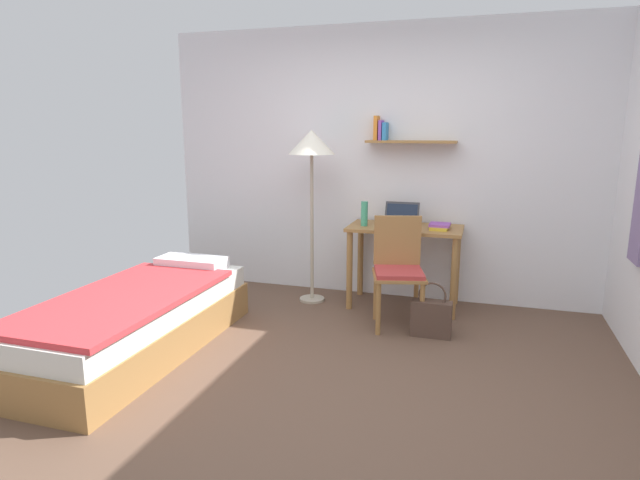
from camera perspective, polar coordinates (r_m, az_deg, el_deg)
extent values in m
plane|color=brown|center=(3.58, 0.63, -15.32)|extent=(5.28, 5.28, 0.00)
cube|color=white|center=(5.16, 7.21, 8.12)|extent=(4.40, 0.05, 2.60)
cube|color=#9E703D|center=(4.98, 9.84, 10.45)|extent=(0.82, 0.22, 0.02)
cube|color=orange|center=(5.07, 6.14, 11.98)|extent=(0.04, 0.12, 0.22)
cube|color=purple|center=(5.06, 6.62, 11.73)|extent=(0.03, 0.13, 0.18)
cube|color=#3384C6|center=(5.05, 7.07, 11.61)|extent=(0.04, 0.14, 0.16)
cube|color=#9E703D|center=(4.21, -19.15, -9.59)|extent=(0.84, 2.05, 0.28)
cube|color=silver|center=(4.14, -19.36, -6.75)|extent=(0.81, 1.99, 0.16)
cube|color=#DB383D|center=(4.01, -20.51, -5.91)|extent=(0.86, 1.68, 0.04)
cube|color=white|center=(4.74, -13.73, -2.41)|extent=(0.59, 0.28, 0.10)
cube|color=#9E703D|center=(4.87, 9.22, 1.27)|extent=(1.03, 0.54, 0.03)
cylinder|color=#9E703D|center=(4.83, 3.21, -3.32)|extent=(0.06, 0.06, 0.73)
cylinder|color=#9E703D|center=(4.70, 14.30, -4.12)|extent=(0.06, 0.06, 0.73)
cylinder|color=#9E703D|center=(5.25, 4.40, -2.09)|extent=(0.06, 0.06, 0.73)
cylinder|color=#9E703D|center=(5.13, 14.59, -2.78)|extent=(0.06, 0.06, 0.73)
cube|color=#9E703D|center=(4.41, 8.53, -3.83)|extent=(0.51, 0.52, 0.03)
cube|color=#B23838|center=(4.40, 8.54, -3.45)|extent=(0.47, 0.47, 0.04)
cube|color=#9E703D|center=(4.53, 8.38, -0.02)|extent=(0.39, 0.14, 0.42)
cylinder|color=#9E703D|center=(4.29, 6.34, -7.43)|extent=(0.04, 0.04, 0.44)
cylinder|color=#9E703D|center=(4.33, 10.98, -7.41)|extent=(0.04, 0.04, 0.44)
cylinder|color=#9E703D|center=(4.63, 6.06, -5.98)|extent=(0.04, 0.04, 0.44)
cylinder|color=#9E703D|center=(4.66, 10.36, -5.97)|extent=(0.04, 0.04, 0.44)
cylinder|color=#B2A893|center=(5.15, -0.86, -6.42)|extent=(0.24, 0.24, 0.02)
cylinder|color=#B2A893|center=(4.98, -0.89, 1.30)|extent=(0.03, 0.03, 1.39)
cone|color=silver|center=(4.89, -0.92, 10.57)|extent=(0.43, 0.43, 0.22)
cube|color=#2D2D33|center=(4.87, 8.70, 1.53)|extent=(0.32, 0.23, 0.01)
cube|color=#2D2D33|center=(4.93, 8.87, 2.88)|extent=(0.31, 0.09, 0.20)
cube|color=black|center=(4.92, 8.86, 2.86)|extent=(0.28, 0.07, 0.17)
cylinder|color=#42A87F|center=(4.85, 4.83, 2.86)|extent=(0.06, 0.06, 0.23)
cube|color=gold|center=(4.81, 12.83, 1.31)|extent=(0.16, 0.24, 0.03)
cube|color=purple|center=(4.82, 12.85, 1.62)|extent=(0.18, 0.19, 0.02)
cube|color=#4C382D|center=(4.36, 11.96, -8.35)|extent=(0.32, 0.13, 0.29)
torus|color=#4C382D|center=(4.29, 12.07, -5.90)|extent=(0.22, 0.02, 0.22)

